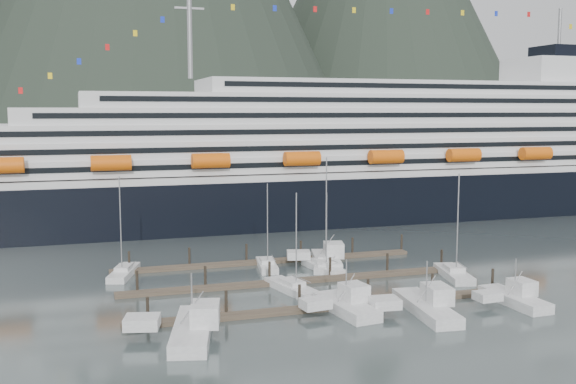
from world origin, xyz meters
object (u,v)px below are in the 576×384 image
at_px(sailboat_d, 326,263).
at_px(sailboat_h, 454,274).
at_px(sailboat_c, 323,268).
at_px(sailboat_e, 124,273).
at_px(sailboat_f, 267,266).
at_px(trawler_a, 191,328).
at_px(trawler_e, 325,259).
at_px(trawler_c, 425,306).
at_px(trawler_d, 514,298).
at_px(trawler_b, 345,305).
at_px(cruise_ship, 369,163).
at_px(sailboat_b, 292,289).

relative_size(sailboat_d, sailboat_h, 1.11).
bearing_deg(sailboat_c, sailboat_d, -36.70).
distance_m(sailboat_e, sailboat_f, 21.10).
distance_m(sailboat_c, sailboat_d, 3.24).
distance_m(sailboat_e, sailboat_h, 47.55).
distance_m(sailboat_d, trawler_a, 36.62).
height_order(trawler_a, trawler_e, trawler_a).
xyz_separation_m(trawler_a, trawler_c, (27.72, -0.02, -0.06)).
bearing_deg(sailboat_h, trawler_d, -167.45).
relative_size(sailboat_d, trawler_d, 1.63).
bearing_deg(trawler_e, sailboat_c, 168.58).
distance_m(trawler_b, trawler_c, 9.38).
relative_size(trawler_d, trawler_e, 0.89).
bearing_deg(sailboat_h, trawler_e, 61.78).
height_order(cruise_ship, trawler_c, cruise_ship).
height_order(sailboat_e, trawler_a, sailboat_e).
bearing_deg(trawler_e, trawler_b, 179.28).
xyz_separation_m(trawler_c, trawler_e, (-2.29, 26.87, 0.05)).
bearing_deg(trawler_b, sailboat_d, -23.04).
bearing_deg(sailboat_e, sailboat_f, -76.86).
bearing_deg(trawler_b, sailboat_b, 9.33).
xyz_separation_m(sailboat_c, sailboat_e, (-28.65, 5.74, 0.02)).
relative_size(cruise_ship, sailboat_b, 15.26).
bearing_deg(sailboat_c, sailboat_h, -127.98).
bearing_deg(trawler_d, sailboat_e, 54.47).
relative_size(sailboat_h, trawler_d, 1.47).
distance_m(cruise_ship, sailboat_h, 58.42).
xyz_separation_m(cruise_ship, trawler_a, (-52.19, -69.90, -11.09)).
relative_size(sailboat_c, trawler_d, 1.16).
height_order(sailboat_c, trawler_c, sailboat_c).
bearing_deg(trawler_c, trawler_a, 96.07).
bearing_deg(trawler_c, sailboat_e, 54.12).
relative_size(sailboat_d, trawler_a, 1.22).
bearing_deg(sailboat_f, sailboat_e, 94.12).
bearing_deg(cruise_ship, sailboat_e, -144.54).
height_order(trawler_b, trawler_d, trawler_b).
height_order(sailboat_f, sailboat_h, sailboat_h).
xyz_separation_m(sailboat_e, sailboat_h, (45.00, -15.37, 0.02)).
relative_size(sailboat_f, trawler_a, 0.94).
distance_m(trawler_a, trawler_c, 27.72).
height_order(sailboat_f, trawler_c, sailboat_f).
relative_size(sailboat_d, sailboat_f, 1.29).
bearing_deg(trawler_d, sailboat_c, 32.15).
bearing_deg(sailboat_d, cruise_ship, -7.19).
relative_size(trawler_b, trawler_e, 0.93).
xyz_separation_m(sailboat_c, sailboat_d, (1.58, 2.82, 0.04)).
height_order(sailboat_h, trawler_b, sailboat_h).
xyz_separation_m(cruise_ship, sailboat_h, (-12.03, -55.98, -11.58)).
bearing_deg(trawler_e, trawler_d, -136.79).
distance_m(sailboat_b, sailboat_h, 24.44).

